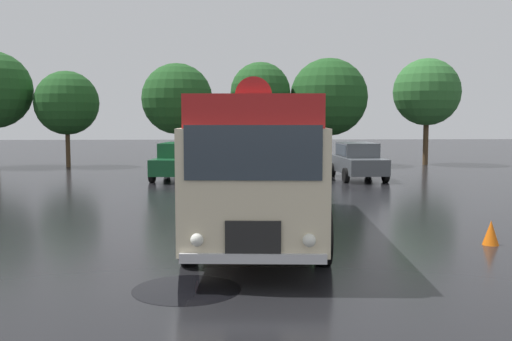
# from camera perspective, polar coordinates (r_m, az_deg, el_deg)

# --- Properties ---
(ground_plane) EXTENTS (120.00, 120.00, 0.00)m
(ground_plane) POSITION_cam_1_polar(r_m,az_deg,el_deg) (14.42, -3.12, -6.22)
(ground_plane) COLOR black
(vintage_bus) EXTENTS (3.33, 10.26, 3.49)m
(vintage_bus) POSITION_cam_1_polar(r_m,az_deg,el_deg) (14.49, 0.25, 1.41)
(vintage_bus) COLOR beige
(vintage_bus) RESTS_ON ground
(car_near_left) EXTENTS (2.39, 4.40, 1.66)m
(car_near_left) POSITION_cam_1_polar(r_m,az_deg,el_deg) (27.26, -7.35, 0.92)
(car_near_left) COLOR #144C28
(car_near_left) RESTS_ON ground
(car_mid_left) EXTENTS (2.04, 4.24, 1.66)m
(car_mid_left) POSITION_cam_1_polar(r_m,az_deg,el_deg) (27.52, -1.72, 1.00)
(car_mid_left) COLOR maroon
(car_mid_left) RESTS_ON ground
(car_mid_right) EXTENTS (2.04, 4.24, 1.66)m
(car_mid_right) POSITION_cam_1_polar(r_m,az_deg,el_deg) (27.52, 3.81, 0.99)
(car_mid_right) COLOR black
(car_mid_right) RESTS_ON ground
(car_far_right) EXTENTS (2.14, 4.29, 1.66)m
(car_far_right) POSITION_cam_1_polar(r_m,az_deg,el_deg) (27.54, 9.65, 0.93)
(car_far_right) COLOR #4C5156
(car_far_right) RESTS_ON ground
(tree_left_of_centre) EXTENTS (3.59, 3.59, 5.40)m
(tree_left_of_centre) POSITION_cam_1_polar(r_m,az_deg,el_deg) (35.49, -17.77, 6.09)
(tree_left_of_centre) COLOR #4C3823
(tree_left_of_centre) RESTS_ON ground
(tree_centre) EXTENTS (3.93, 3.93, 5.79)m
(tree_centre) POSITION_cam_1_polar(r_m,az_deg,el_deg) (33.62, -7.44, 6.89)
(tree_centre) COLOR #4C3823
(tree_centre) RESTS_ON ground
(tree_right_of_centre) EXTENTS (3.42, 3.42, 5.93)m
(tree_right_of_centre) POSITION_cam_1_polar(r_m,az_deg,el_deg) (34.37, 0.52, 7.36)
(tree_right_of_centre) COLOR #4C3823
(tree_right_of_centre) RESTS_ON ground
(tree_far_right) EXTENTS (4.48, 4.48, 6.21)m
(tree_far_right) POSITION_cam_1_polar(r_m,az_deg,el_deg) (35.03, 6.88, 6.93)
(tree_far_right) COLOR #4C3823
(tree_far_right) RESTS_ON ground
(tree_extra_right) EXTENTS (3.92, 3.92, 6.24)m
(tree_extra_right) POSITION_cam_1_polar(r_m,az_deg,el_deg) (36.80, 15.94, 7.36)
(tree_extra_right) COLOR #4C3823
(tree_extra_right) RESTS_ON ground
(traffic_cone) EXTENTS (0.36, 0.36, 0.55)m
(traffic_cone) POSITION_cam_1_polar(r_m,az_deg,el_deg) (14.32, 21.46, -5.53)
(traffic_cone) COLOR orange
(traffic_cone) RESTS_ON ground
(puddle_patch) EXTENTS (1.80, 1.80, 0.01)m
(puddle_patch) POSITION_cam_1_polar(r_m,az_deg,el_deg) (10.11, -6.63, -11.18)
(puddle_patch) COLOR black
(puddle_patch) RESTS_ON ground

